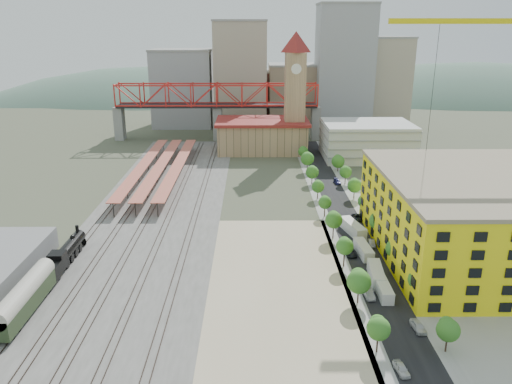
{
  "coord_description": "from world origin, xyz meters",
  "views": [
    {
      "loc": [
        -9.28,
        -122.28,
        49.17
      ],
      "look_at": [
        -8.3,
        -3.57,
        10.0
      ],
      "focal_mm": 35.0,
      "sensor_mm": 36.0,
      "label": 1
    }
  ],
  "objects_px": {
    "clock_tower": "(295,82)",
    "site_trailer_d": "(353,228)",
    "construction_building": "(484,217)",
    "car_0": "(401,369)",
    "site_trailer_c": "(363,250)",
    "site_trailer_b": "(376,274)",
    "site_trailer_a": "(383,289)",
    "coach": "(25,297)",
    "locomotive": "(64,256)"
  },
  "relations": [
    {
      "from": "clock_tower",
      "to": "site_trailer_c",
      "type": "xyz_separation_m",
      "value": [
        8.0,
        -99.14,
        -27.45
      ]
    },
    {
      "from": "site_trailer_b",
      "to": "car_0",
      "type": "height_order",
      "value": "site_trailer_b"
    },
    {
      "from": "car_0",
      "to": "coach",
      "type": "bearing_deg",
      "value": 156.82
    },
    {
      "from": "site_trailer_a",
      "to": "site_trailer_b",
      "type": "bearing_deg",
      "value": 90.83
    },
    {
      "from": "site_trailer_a",
      "to": "site_trailer_b",
      "type": "distance_m",
      "value": 5.72
    },
    {
      "from": "coach",
      "to": "site_trailer_c",
      "type": "distance_m",
      "value": 70.3
    },
    {
      "from": "construction_building",
      "to": "site_trailer_c",
      "type": "bearing_deg",
      "value": 178.13
    },
    {
      "from": "clock_tower",
      "to": "site_trailer_a",
      "type": "height_order",
      "value": "clock_tower"
    },
    {
      "from": "locomotive",
      "to": "site_trailer_c",
      "type": "height_order",
      "value": "locomotive"
    },
    {
      "from": "site_trailer_b",
      "to": "site_trailer_c",
      "type": "bearing_deg",
      "value": 95.89
    },
    {
      "from": "construction_building",
      "to": "site_trailer_c",
      "type": "xyz_separation_m",
      "value": [
        -26.0,
        0.85,
        -8.16
      ]
    },
    {
      "from": "clock_tower",
      "to": "site_trailer_a",
      "type": "distance_m",
      "value": 120.3
    },
    {
      "from": "car_0",
      "to": "clock_tower",
      "type": "bearing_deg",
      "value": 83.74
    },
    {
      "from": "site_trailer_d",
      "to": "site_trailer_a",
      "type": "bearing_deg",
      "value": -104.23
    },
    {
      "from": "site_trailer_d",
      "to": "construction_building",
      "type": "bearing_deg",
      "value": -41.44
    },
    {
      "from": "site_trailer_b",
      "to": "site_trailer_d",
      "type": "distance_m",
      "value": 24.5
    },
    {
      "from": "locomotive",
      "to": "site_trailer_c",
      "type": "relative_size",
      "value": 2.65
    },
    {
      "from": "site_trailer_b",
      "to": "site_trailer_c",
      "type": "relative_size",
      "value": 1.07
    },
    {
      "from": "construction_building",
      "to": "site_trailer_b",
      "type": "height_order",
      "value": "construction_building"
    },
    {
      "from": "coach",
      "to": "site_trailer_b",
      "type": "xyz_separation_m",
      "value": [
        66.0,
        12.13,
        -2.02
      ]
    },
    {
      "from": "site_trailer_d",
      "to": "car_0",
      "type": "relative_size",
      "value": 2.7
    },
    {
      "from": "construction_building",
      "to": "car_0",
      "type": "xyz_separation_m",
      "value": [
        -29.0,
        -40.0,
        -8.75
      ]
    },
    {
      "from": "coach",
      "to": "car_0",
      "type": "bearing_deg",
      "value": -14.88
    },
    {
      "from": "site_trailer_a",
      "to": "car_0",
      "type": "bearing_deg",
      "value": -96.55
    },
    {
      "from": "construction_building",
      "to": "site_trailer_d",
      "type": "bearing_deg",
      "value": 152.8
    },
    {
      "from": "clock_tower",
      "to": "car_0",
      "type": "height_order",
      "value": "clock_tower"
    },
    {
      "from": "construction_building",
      "to": "car_0",
      "type": "distance_m",
      "value": 50.18
    },
    {
      "from": "site_trailer_a",
      "to": "site_trailer_c",
      "type": "bearing_deg",
      "value": 90.83
    },
    {
      "from": "clock_tower",
      "to": "site_trailer_d",
      "type": "xyz_separation_m",
      "value": [
        8.0,
        -86.63,
        -27.27
      ]
    },
    {
      "from": "clock_tower",
      "to": "coach",
      "type": "height_order",
      "value": "clock_tower"
    },
    {
      "from": "clock_tower",
      "to": "site_trailer_d",
      "type": "distance_m",
      "value": 91.17
    },
    {
      "from": "clock_tower",
      "to": "construction_building",
      "type": "height_order",
      "value": "clock_tower"
    },
    {
      "from": "coach",
      "to": "site_trailer_b",
      "type": "distance_m",
      "value": 67.14
    },
    {
      "from": "clock_tower",
      "to": "site_trailer_c",
      "type": "distance_m",
      "value": 103.18
    },
    {
      "from": "coach",
      "to": "site_trailer_d",
      "type": "height_order",
      "value": "coach"
    },
    {
      "from": "site_trailer_d",
      "to": "locomotive",
      "type": "bearing_deg",
      "value": -179.58
    },
    {
      "from": "construction_building",
      "to": "site_trailer_b",
      "type": "relative_size",
      "value": 5.2
    },
    {
      "from": "site_trailer_b",
      "to": "site_trailer_a",
      "type": "bearing_deg",
      "value": -84.11
    },
    {
      "from": "site_trailer_d",
      "to": "car_0",
      "type": "xyz_separation_m",
      "value": [
        -3.0,
        -53.36,
        -0.77
      ]
    },
    {
      "from": "clock_tower",
      "to": "site_trailer_b",
      "type": "height_order",
      "value": "clock_tower"
    },
    {
      "from": "site_trailer_d",
      "to": "site_trailer_b",
      "type": "bearing_deg",
      "value": -104.23
    },
    {
      "from": "site_trailer_b",
      "to": "site_trailer_c",
      "type": "height_order",
      "value": "site_trailer_b"
    },
    {
      "from": "coach",
      "to": "site_trailer_d",
      "type": "xyz_separation_m",
      "value": [
        66.0,
        36.62,
        -1.93
      ]
    },
    {
      "from": "clock_tower",
      "to": "car_0",
      "type": "bearing_deg",
      "value": -87.95
    },
    {
      "from": "coach",
      "to": "construction_building",
      "type": "bearing_deg",
      "value": 14.19
    },
    {
      "from": "construction_building",
      "to": "site_trailer_a",
      "type": "relative_size",
      "value": 5.75
    },
    {
      "from": "locomotive",
      "to": "site_trailer_b",
      "type": "relative_size",
      "value": 2.48
    },
    {
      "from": "site_trailer_d",
      "to": "clock_tower",
      "type": "bearing_deg",
      "value": 81.04
    },
    {
      "from": "site_trailer_d",
      "to": "car_0",
      "type": "height_order",
      "value": "site_trailer_d"
    },
    {
      "from": "coach",
      "to": "car_0",
      "type": "xyz_separation_m",
      "value": [
        63.0,
        -16.74,
        -2.7
      ]
    }
  ]
}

